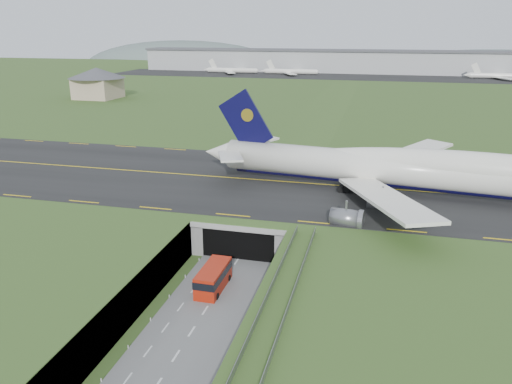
# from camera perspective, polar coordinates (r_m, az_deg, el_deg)

# --- Properties ---
(ground) EXTENTS (900.00, 900.00, 0.00)m
(ground) POSITION_cam_1_polar(r_m,az_deg,el_deg) (75.19, -3.76, -10.37)
(ground) COLOR #354F1F
(ground) RESTS_ON ground
(airfield_deck) EXTENTS (800.00, 800.00, 6.00)m
(airfield_deck) POSITION_cam_1_polar(r_m,az_deg,el_deg) (73.80, -3.80, -8.33)
(airfield_deck) COLOR gray
(airfield_deck) RESTS_ON ground
(trench_road) EXTENTS (12.00, 75.00, 0.20)m
(trench_road) POSITION_cam_1_polar(r_m,az_deg,el_deg) (69.01, -5.69, -13.17)
(trench_road) COLOR slate
(trench_road) RESTS_ON ground
(taxiway) EXTENTS (800.00, 44.00, 0.18)m
(taxiway) POSITION_cam_1_polar(r_m,az_deg,el_deg) (102.38, 1.76, 1.28)
(taxiway) COLOR black
(taxiway) RESTS_ON airfield_deck
(tunnel_portal) EXTENTS (17.00, 22.30, 6.00)m
(tunnel_portal) POSITION_cam_1_polar(r_m,az_deg,el_deg) (88.32, -0.52, -3.43)
(tunnel_portal) COLOR gray
(tunnel_portal) RESTS_ON ground
(guideway) EXTENTS (3.00, 53.00, 7.05)m
(guideway) POSITION_cam_1_polar(r_m,az_deg,el_deg) (54.17, 1.33, -16.22)
(guideway) COLOR #A8A8A3
(guideway) RESTS_ON ground
(jumbo_jet) EXTENTS (87.05, 56.95, 18.97)m
(jumbo_jet) POSITION_cam_1_polar(r_m,az_deg,el_deg) (96.54, 18.22, 2.39)
(jumbo_jet) COLOR white
(jumbo_jet) RESTS_ON ground
(shuttle_tram) EXTENTS (3.30, 8.37, 3.38)m
(shuttle_tram) POSITION_cam_1_polar(r_m,az_deg,el_deg) (72.86, -4.90, -9.75)
(shuttle_tram) COLOR #AB1E0B
(shuttle_tram) RESTS_ON ground
(service_building) EXTENTS (25.28, 25.28, 13.44)m
(service_building) POSITION_cam_1_polar(r_m,az_deg,el_deg) (235.80, -17.69, 12.07)
(service_building) COLOR tan
(service_building) RESTS_ON ground
(cargo_terminal) EXTENTS (320.00, 67.00, 15.60)m
(cargo_terminal) POSITION_cam_1_polar(r_m,az_deg,el_deg) (363.39, 11.06, 14.46)
(cargo_terminal) COLOR #B2B2B2
(cargo_terminal) RESTS_ON ground
(distant_hills) EXTENTS (700.00, 91.00, 60.00)m
(distant_hills) POSITION_cam_1_polar(r_m,az_deg,el_deg) (496.27, 19.50, 12.63)
(distant_hills) COLOR #556662
(distant_hills) RESTS_ON ground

